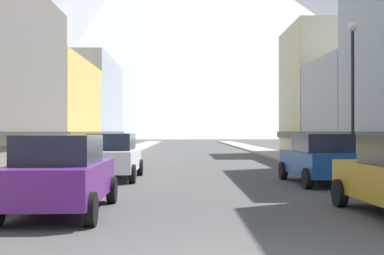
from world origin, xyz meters
name	(u,v)px	position (x,y,z in m)	size (l,w,h in m)	color
sidewalk_left	(119,153)	(-6.25, 35.00, 0.07)	(2.50, 100.00, 0.15)	gray
sidewalk_right	(273,153)	(6.25, 35.00, 0.07)	(2.50, 100.00, 0.15)	gray
storefront_left_2	(16,112)	(-12.27, 27.95, 3.18)	(9.84, 11.85, 6.62)	#D8B259
storefront_left_3	(64,107)	(-12.11, 40.94, 4.09)	(9.52, 13.96, 8.49)	#99A5B2
storefront_right_2	(367,112)	(10.72, 26.20, 3.12)	(6.75, 8.86, 6.49)	#99A5B2
storefront_right_3	(340,93)	(11.71, 35.13, 5.03)	(8.71, 8.55, 10.40)	beige
car_left_0	(61,174)	(-3.80, 5.13, 0.90)	(2.11, 4.42, 1.78)	#591E72
car_left_1	(113,156)	(-3.80, 13.45, 0.90)	(2.07, 4.40, 1.78)	silver
car_right_1	(320,158)	(3.80, 11.60, 0.90)	(2.23, 4.48, 1.78)	#19478C
potted_plant_0	(68,157)	(-7.00, 19.88, 0.55)	(0.47, 0.47, 0.74)	#4C4C51
streetlamp_right	(353,75)	(5.35, 12.75, 3.99)	(0.36, 0.36, 5.86)	black
mountain_backdrop	(163,22)	(-12.09, 260.00, 59.18)	(294.35, 294.35, 118.37)	silver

